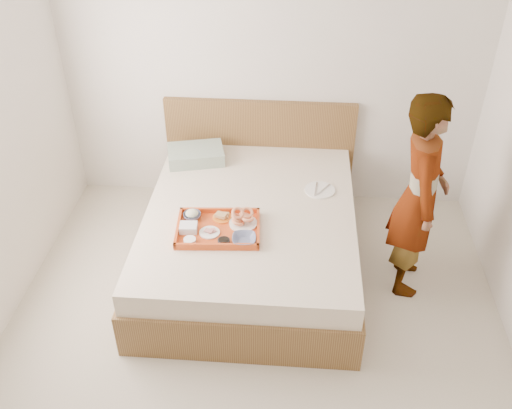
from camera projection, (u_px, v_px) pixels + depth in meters
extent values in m
cube|color=beige|center=(251.00, 364.00, 3.77)|extent=(3.50, 4.00, 0.01)
cube|color=silver|center=(271.00, 60.00, 4.63)|extent=(3.50, 0.01, 2.60)
cube|color=brown|center=(251.00, 237.00, 4.43)|extent=(1.65, 2.00, 0.53)
cube|color=brown|center=(260.00, 150.00, 5.10)|extent=(1.65, 0.06, 0.95)
cube|color=#9DADA0|center=(196.00, 155.00, 4.82)|extent=(0.52, 0.41, 0.11)
cube|color=#CA4415|center=(218.00, 228.00, 4.05)|extent=(0.61, 0.47, 0.05)
cylinder|color=white|center=(243.00, 223.00, 4.10)|extent=(0.22, 0.22, 0.01)
imported|color=navy|center=(244.00, 239.00, 3.94)|extent=(0.18, 0.18, 0.04)
cylinder|color=black|center=(224.00, 242.00, 3.92)|extent=(0.09, 0.09, 0.03)
cylinder|color=white|center=(210.00, 233.00, 4.02)|extent=(0.15, 0.15, 0.01)
cylinder|color=orange|center=(222.00, 218.00, 4.16)|extent=(0.15, 0.15, 0.01)
imported|color=navy|center=(192.00, 216.00, 4.15)|extent=(0.14, 0.14, 0.04)
cube|color=silver|center=(188.00, 228.00, 4.03)|extent=(0.13, 0.11, 0.05)
cylinder|color=white|center=(190.00, 241.00, 3.93)|extent=(0.09, 0.09, 0.03)
cylinder|color=white|center=(320.00, 190.00, 4.48)|extent=(0.31, 0.31, 0.01)
imported|color=silver|center=(419.00, 197.00, 3.98)|extent=(0.42, 0.60, 1.55)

